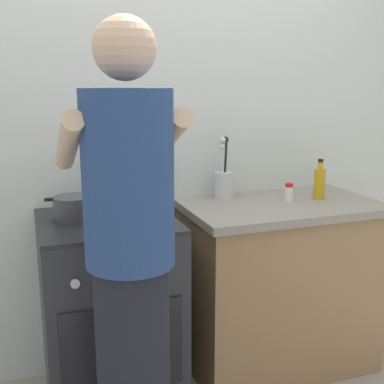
# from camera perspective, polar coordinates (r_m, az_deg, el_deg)

# --- Properties ---
(back_wall) EXTENTS (3.20, 0.10, 2.50)m
(back_wall) POSITION_cam_1_polar(r_m,az_deg,el_deg) (2.62, 0.28, 7.31)
(back_wall) COLOR silver
(back_wall) RESTS_ON ground
(countertop) EXTENTS (1.00, 0.60, 0.90)m
(countertop) POSITION_cam_1_polar(r_m,az_deg,el_deg) (2.65, 10.18, -10.69)
(countertop) COLOR #99724C
(countertop) RESTS_ON ground
(stove_range) EXTENTS (0.60, 0.62, 0.90)m
(stove_range) POSITION_cam_1_polar(r_m,az_deg,el_deg) (2.36, -9.67, -13.72)
(stove_range) COLOR #2D2D33
(stove_range) RESTS_ON ground
(pot) EXTENTS (0.24, 0.17, 0.11)m
(pot) POSITION_cam_1_polar(r_m,az_deg,el_deg) (2.19, -13.85, -1.92)
(pot) COLOR #38383D
(pot) RESTS_ON stove_range
(mixing_bowl) EXTENTS (0.26, 0.26, 0.10)m
(mixing_bowl) POSITION_cam_1_polar(r_m,az_deg,el_deg) (2.21, -6.56, -1.56)
(mixing_bowl) COLOR #B7B7BC
(mixing_bowl) RESTS_ON stove_range
(utensil_crock) EXTENTS (0.10, 0.10, 0.33)m
(utensil_crock) POSITION_cam_1_polar(r_m,az_deg,el_deg) (2.55, 3.76, 1.26)
(utensil_crock) COLOR silver
(utensil_crock) RESTS_ON countertop
(spice_bottle) EXTENTS (0.04, 0.04, 0.10)m
(spice_bottle) POSITION_cam_1_polar(r_m,az_deg,el_deg) (2.53, 11.38, -0.09)
(spice_bottle) COLOR silver
(spice_bottle) RESTS_ON countertop
(oil_bottle) EXTENTS (0.06, 0.06, 0.21)m
(oil_bottle) POSITION_cam_1_polar(r_m,az_deg,el_deg) (2.62, 14.83, 1.07)
(oil_bottle) COLOR gold
(oil_bottle) RESTS_ON countertop
(person) EXTENTS (0.41, 0.50, 1.70)m
(person) POSITION_cam_1_polar(r_m,az_deg,el_deg) (1.68, -7.25, -9.60)
(person) COLOR black
(person) RESTS_ON ground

